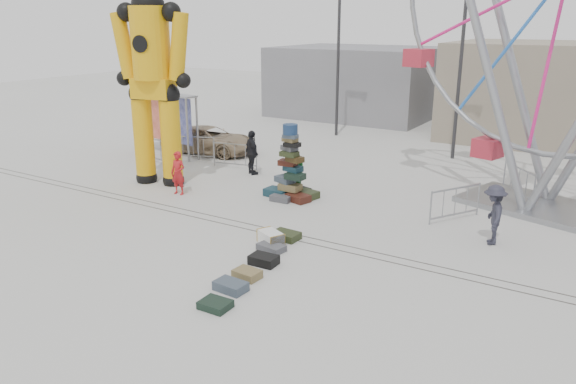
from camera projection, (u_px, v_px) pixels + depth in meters
The scene contains 28 objects.
ground at pixel (229, 234), 16.78m from camera, with size 90.00×90.00×0.00m, color #9E9E99.
track_line_near at pixel (241, 228), 17.27m from camera, with size 40.00×0.04×0.01m, color #47443F.
track_line_far at pixel (248, 224), 17.59m from camera, with size 40.00×0.04×0.01m, color #47443F.
building_right at pixel (573, 93), 28.83m from camera, with size 12.00×8.00×5.00m, color gray.
building_left at pixel (358, 81), 37.04m from camera, with size 10.00×8.00×4.40m, color gray.
lamp_post_right at pixel (463, 59), 24.49m from camera, with size 1.41×0.25×8.00m.
lamp_post_left at pixel (340, 52), 29.62m from camera, with size 1.41×0.25×8.00m.
suitcase_tower at pixel (291, 177), 20.00m from camera, with size 1.93×1.65×2.67m.
crash_test_dummy at pixel (153, 73), 20.74m from camera, with size 3.21×1.41×8.05m.
ferris_wheel at pixel (564, 3), 17.05m from camera, with size 11.14×4.07×13.42m.
banner_scaffold at pixel (164, 108), 25.94m from camera, with size 4.08×1.24×2.91m.
steamer_trunk at pixel (271, 238), 15.97m from camera, with size 0.80×0.46×0.37m, color silver.
row_case_0 at pixel (286, 235), 16.37m from camera, with size 0.80×0.56×0.21m, color #2C361B.
row_case_1 at pixel (271, 247), 15.55m from camera, with size 0.77×0.47×0.18m, color #4E4F55.
row_case_2 at pixel (264, 260), 14.67m from camera, with size 0.73×0.50×0.25m, color black.
row_case_3 at pixel (247, 274), 13.89m from camera, with size 0.66×0.48×0.22m, color olive.
row_case_4 at pixel (231, 286), 13.25m from camera, with size 0.77×0.49×0.23m, color #3F4C5A.
row_case_5 at pixel (215, 305), 12.45m from camera, with size 0.68×0.53×0.18m, color black.
barricade_dummy_a at pixel (154, 150), 25.02m from camera, with size 2.00×0.10×1.10m, color gray, non-canonical shape.
barricade_dummy_b at pixel (193, 148), 25.50m from camera, with size 2.00×0.10×1.10m, color gray, non-canonical shape.
barricade_dummy_c at pixel (235, 156), 24.01m from camera, with size 2.00×0.10×1.10m, color gray, non-canonical shape.
barricade_wheel_front at pixel (455, 203), 17.80m from camera, with size 2.00×0.10×1.10m, color gray, non-canonical shape.
barricade_wheel_back at pixel (519, 182), 20.13m from camera, with size 2.00×0.10×1.10m, color gray, non-canonical shape.
pedestrian_red at pixel (178, 173), 20.35m from camera, with size 0.58×0.38×1.59m, color #AF191C.
pedestrian_green at pixel (295, 173), 20.33m from camera, with size 0.79×0.62×1.63m, color #186023.
pedestrian_black at pixel (252, 153), 22.94m from camera, with size 1.07×0.45×1.83m, color black.
pedestrian_grey at pixel (493, 215), 15.83m from camera, with size 1.12×0.64×1.74m, color #262733.
parked_suv at pixel (209, 140), 26.69m from camera, with size 2.09×4.54×1.26m, color #927B5E.
Camera 1 is at (9.70, -12.42, 6.16)m, focal length 35.00 mm.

